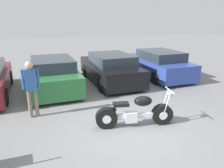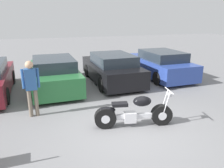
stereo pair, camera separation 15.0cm
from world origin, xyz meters
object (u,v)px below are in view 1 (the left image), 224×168
object	(u,v)px
parked_car_black	(110,69)
parked_car_green	(53,74)
person_standing	(31,84)
motorcycle	(134,113)
parked_car_blue	(158,64)

from	to	relation	value
parked_car_black	parked_car_green	bearing A→B (deg)	-177.53
parked_car_green	person_standing	world-z (taller)	person_standing
motorcycle	parked_car_blue	bearing A→B (deg)	51.78
motorcycle	parked_car_black	xyz separation A→B (m)	(0.93, 4.52, 0.24)
person_standing	parked_car_black	bearing A→B (deg)	38.31
parked_car_green	parked_car_blue	world-z (taller)	same
parked_car_green	person_standing	xyz separation A→B (m)	(-0.90, -2.73, 0.42)
parked_car_green	parked_car_blue	xyz separation A→B (m)	(5.42, 0.22, 0.00)
motorcycle	parked_car_green	size ratio (longest dim) A/B	0.51
motorcycle	parked_car_green	distance (m)	4.75
motorcycle	parked_car_blue	distance (m)	5.88
parked_car_black	person_standing	size ratio (longest dim) A/B	2.48
person_standing	parked_car_blue	bearing A→B (deg)	25.06
parked_car_green	motorcycle	bearing A→B (deg)	-67.92
parked_car_blue	motorcycle	bearing A→B (deg)	-128.22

